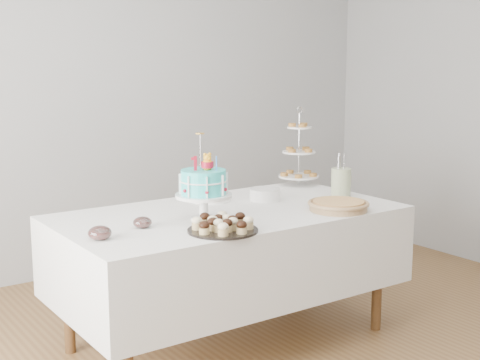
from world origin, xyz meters
TOP-DOWN VIEW (x-y plane):
  - floor at (0.00, 0.00)m, footprint 5.00×5.00m
  - walls at (0.00, 0.00)m, footprint 5.04×4.04m
  - table at (0.00, 0.30)m, footprint 1.92×1.02m
  - birthday_cake at (-0.23, 0.19)m, footprint 0.30×0.30m
  - cupcake_tray at (-0.28, -0.06)m, footprint 0.35×0.35m
  - pie at (0.51, -0.04)m, footprint 0.35×0.35m
  - tiered_stand at (0.84, 0.70)m, footprint 0.27×0.27m
  - plate_stack at (0.34, 0.42)m, footprint 0.19×0.19m
  - pastry_plate at (0.06, 0.60)m, footprint 0.25×0.25m
  - jam_bowl_a at (-0.84, 0.14)m, footprint 0.11×0.11m
  - jam_bowl_b at (-0.57, 0.24)m, footprint 0.10×0.10m
  - utensil_pitcher at (0.79, 0.24)m, footprint 0.13×0.12m

SIDE VIEW (x-z plane):
  - floor at x=0.00m, z-range 0.00..0.00m
  - table at x=0.00m, z-range 0.16..0.93m
  - pastry_plate at x=0.06m, z-range 0.77..0.80m
  - jam_bowl_b at x=-0.57m, z-range 0.77..0.83m
  - pie at x=0.51m, z-range 0.77..0.83m
  - jam_bowl_a at x=-0.84m, z-range 0.77..0.83m
  - plate_stack at x=0.34m, z-range 0.77..0.84m
  - cupcake_tray at x=-0.28m, z-range 0.77..0.85m
  - utensil_pitcher at x=0.79m, z-range 0.73..1.00m
  - birthday_cake at x=-0.23m, z-range 0.66..1.13m
  - tiered_stand at x=0.84m, z-range 0.73..1.26m
  - walls at x=0.00m, z-range 0.00..2.70m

